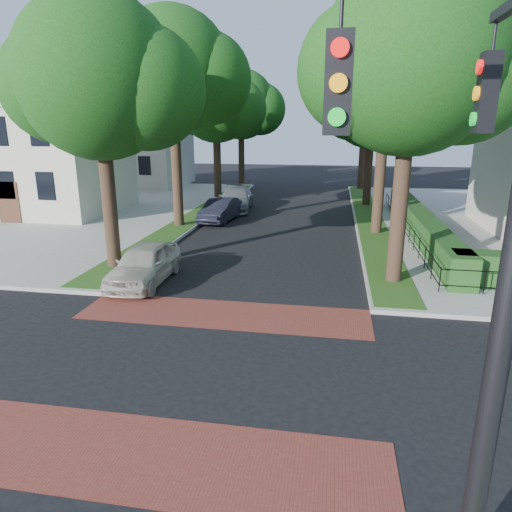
% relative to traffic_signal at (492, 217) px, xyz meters
% --- Properties ---
extents(ground, '(120.00, 120.00, 0.00)m').
position_rel_traffic_signal_xyz_m(ground, '(-4.89, 4.41, -4.71)').
color(ground, black).
rests_on(ground, ground).
extents(sidewalk_nw, '(30.00, 30.00, 0.15)m').
position_rel_traffic_signal_xyz_m(sidewalk_nw, '(-24.39, 23.41, -4.63)').
color(sidewalk_nw, gray).
rests_on(sidewalk_nw, ground).
extents(crosswalk_far, '(9.00, 2.20, 0.01)m').
position_rel_traffic_signal_xyz_m(crosswalk_far, '(-4.89, 7.61, -4.70)').
color(crosswalk_far, maroon).
rests_on(crosswalk_far, ground).
extents(crosswalk_near, '(9.00, 2.20, 0.01)m').
position_rel_traffic_signal_xyz_m(crosswalk_near, '(-4.89, 1.21, -4.70)').
color(crosswalk_near, maroon).
rests_on(crosswalk_near, ground).
extents(grass_strip_ne, '(1.60, 29.80, 0.02)m').
position_rel_traffic_signal_xyz_m(grass_strip_ne, '(0.51, 23.51, -4.55)').
color(grass_strip_ne, '#264814').
rests_on(grass_strip_ne, sidewalk_ne).
extents(grass_strip_nw, '(1.60, 29.80, 0.02)m').
position_rel_traffic_signal_xyz_m(grass_strip_nw, '(-10.29, 23.51, -4.55)').
color(grass_strip_nw, '#264814').
rests_on(grass_strip_nw, sidewalk_nw).
extents(tree_right_near, '(7.75, 6.67, 10.66)m').
position_rel_traffic_signal_xyz_m(tree_right_near, '(0.72, 11.65, 2.92)').
color(tree_right_near, black).
rests_on(tree_right_near, sidewalk_ne).
extents(tree_right_mid, '(8.25, 7.09, 11.22)m').
position_rel_traffic_signal_xyz_m(tree_right_mid, '(0.72, 19.66, 3.28)').
color(tree_right_mid, black).
rests_on(tree_right_mid, sidewalk_ne).
extents(tree_right_far, '(7.25, 6.23, 9.74)m').
position_rel_traffic_signal_xyz_m(tree_right_far, '(0.71, 28.64, 2.20)').
color(tree_right_far, black).
rests_on(tree_right_far, sidewalk_ne).
extents(tree_right_back, '(7.50, 6.45, 10.20)m').
position_rel_traffic_signal_xyz_m(tree_right_back, '(0.72, 37.64, 2.56)').
color(tree_right_back, black).
rests_on(tree_right_back, sidewalk_ne).
extents(tree_left_near, '(7.50, 6.45, 10.20)m').
position_rel_traffic_signal_xyz_m(tree_left_near, '(-10.28, 11.64, 2.56)').
color(tree_left_near, black).
rests_on(tree_left_near, sidewalk_nw).
extents(tree_left_mid, '(8.00, 6.88, 11.48)m').
position_rel_traffic_signal_xyz_m(tree_left_mid, '(-10.28, 19.66, 3.64)').
color(tree_left_mid, black).
rests_on(tree_left_mid, sidewalk_nw).
extents(tree_left_far, '(7.00, 6.02, 9.86)m').
position_rel_traffic_signal_xyz_m(tree_left_far, '(-10.29, 28.63, 2.41)').
color(tree_left_far, black).
rests_on(tree_left_far, sidewalk_nw).
extents(tree_left_back, '(7.75, 6.66, 10.44)m').
position_rel_traffic_signal_xyz_m(tree_left_back, '(-10.28, 37.65, 2.70)').
color(tree_left_back, black).
rests_on(tree_left_back, sidewalk_nw).
extents(hedge_main_road, '(1.00, 18.00, 1.20)m').
position_rel_traffic_signal_xyz_m(hedge_main_road, '(2.81, 19.41, -3.96)').
color(hedge_main_road, '#1C3F15').
rests_on(hedge_main_road, sidewalk_ne).
extents(fence_main_road, '(0.06, 18.00, 0.90)m').
position_rel_traffic_signal_xyz_m(fence_main_road, '(2.01, 19.41, -4.11)').
color(fence_main_road, black).
rests_on(fence_main_road, sidewalk_ne).
extents(house_left_near, '(10.00, 9.00, 10.14)m').
position_rel_traffic_signal_xyz_m(house_left_near, '(-20.38, 22.41, 0.33)').
color(house_left_near, beige).
rests_on(house_left_near, sidewalk_nw).
extents(house_left_far, '(10.00, 9.00, 10.14)m').
position_rel_traffic_signal_xyz_m(house_left_far, '(-20.38, 36.41, 0.33)').
color(house_left_far, beige).
rests_on(house_left_far, sidewalk_nw).
extents(traffic_signal, '(2.17, 2.00, 8.00)m').
position_rel_traffic_signal_xyz_m(traffic_signal, '(0.00, 0.00, 0.00)').
color(traffic_signal, black).
rests_on(traffic_signal, sidewalk_se).
extents(parked_car_front, '(1.80, 4.33, 1.47)m').
position_rel_traffic_signal_xyz_m(parked_car_front, '(-8.49, 10.05, -3.97)').
color(parked_car_front, '#BCB7A9').
rests_on(parked_car_front, ground).
extents(parked_car_middle, '(1.91, 4.39, 1.41)m').
position_rel_traffic_signal_xyz_m(parked_car_middle, '(-8.49, 21.54, -4.00)').
color(parked_car_middle, black).
rests_on(parked_car_middle, ground).
extents(parked_car_rear, '(2.66, 5.54, 1.56)m').
position_rel_traffic_signal_xyz_m(parked_car_rear, '(-8.39, 25.58, -3.93)').
color(parked_car_rear, gray).
rests_on(parked_car_rear, ground).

